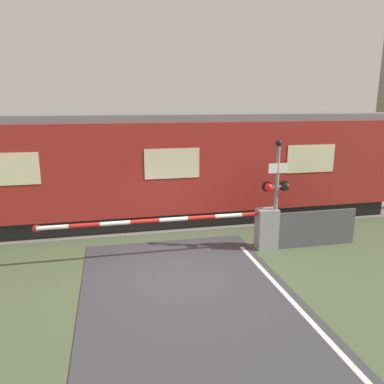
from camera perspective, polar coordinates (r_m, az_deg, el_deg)
ground_plane at (r=9.95m, az=-2.27°, el=-11.55°), size 80.00×80.00×0.00m
track_bed at (r=13.93m, az=-5.45°, el=-4.06°), size 36.00×3.20×0.13m
train at (r=13.52m, az=-4.13°, el=3.88°), size 17.65×3.14×3.83m
crossing_barrier at (r=10.99m, az=8.34°, el=-5.30°), size 6.72×0.44×1.20m
signal_post at (r=10.96m, az=12.76°, el=0.57°), size 0.83×0.26×3.20m
roadside_fence at (r=11.67m, az=17.37°, el=-5.42°), size 3.01×0.06×1.10m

